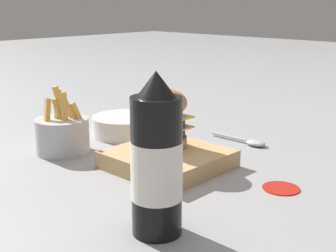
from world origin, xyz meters
TOP-DOWN VIEW (x-y plane):
  - ground_plane at (0.00, 0.00)m, footprint 6.00×6.00m
  - serving_board at (-0.04, -0.01)m, footprint 0.20×0.20m
  - burger at (-0.01, -0.02)m, footprint 0.09×0.09m
  - ketchup_bottle at (-0.21, 0.19)m, footprint 0.07×0.07m
  - fries_basket at (0.19, 0.08)m, footprint 0.11×0.11m
  - side_bowl at (0.20, -0.11)m, footprint 0.16×0.16m
  - spoon at (-0.07, -0.25)m, footprint 0.14×0.03m
  - ketchup_puddle at (-0.26, -0.07)m, footprint 0.06×0.06m

SIDE VIEW (x-z plane):
  - ground_plane at x=0.00m, z-range 0.00..0.00m
  - ketchup_puddle at x=-0.26m, z-range 0.00..0.00m
  - spoon at x=-0.07m, z-range 0.00..0.01m
  - serving_board at x=-0.04m, z-range 0.00..0.03m
  - side_bowl at x=0.20m, z-range 0.00..0.05m
  - fries_basket at x=0.19m, z-range -0.03..0.11m
  - burger at x=-0.01m, z-range 0.03..0.15m
  - ketchup_bottle at x=-0.21m, z-range -0.01..0.22m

